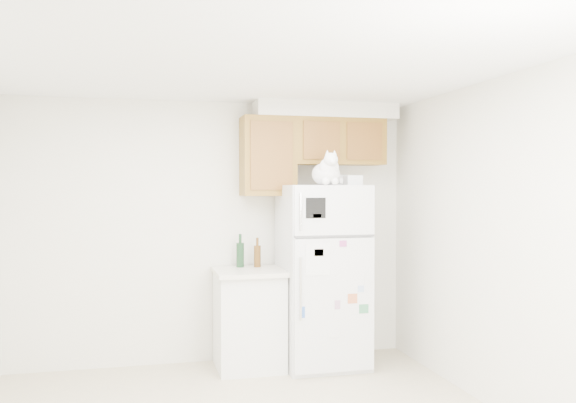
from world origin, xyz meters
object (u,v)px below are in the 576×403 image
object	(u,v)px
base_counter	(249,318)
cat	(327,172)
refrigerator	(323,275)
storage_box_back	(336,180)
storage_box_front	(353,180)
bottle_green	(240,251)
bottle_amber	(257,252)

from	to	relation	value
base_counter	cat	bearing A→B (deg)	-25.98
refrigerator	storage_box_back	xyz separation A→B (m)	(0.16, 0.10, 0.90)
cat	storage_box_front	world-z (taller)	cat
storage_box_back	storage_box_front	distance (m)	0.26
cat	storage_box_back	distance (m)	0.40
base_counter	storage_box_front	bearing A→B (deg)	-12.99
refrigerator	bottle_green	world-z (taller)	refrigerator
bottle_green	bottle_amber	size ratio (longest dim) A/B	1.12
refrigerator	storage_box_front	xyz separation A→B (m)	(0.25, -0.14, 0.89)
bottle_green	base_counter	bearing A→B (deg)	-74.04
base_counter	storage_box_back	distance (m)	1.54
refrigerator	bottle_amber	size ratio (longest dim) A/B	6.05
base_counter	cat	xyz separation A→B (m)	(0.66, -0.32, 1.35)
cat	base_counter	bearing A→B (deg)	154.02
refrigerator	bottle_green	size ratio (longest dim) A/B	5.38
storage_box_front	bottle_green	world-z (taller)	storage_box_front
storage_box_front	cat	bearing A→B (deg)	-164.06
refrigerator	bottle_green	distance (m)	0.82
storage_box_back	bottle_amber	distance (m)	1.02
bottle_green	refrigerator	bearing A→B (deg)	-19.04
bottle_green	cat	bearing A→B (deg)	-35.35
storage_box_front	bottle_green	size ratio (longest dim) A/B	0.47
cat	bottle_green	world-z (taller)	cat
refrigerator	base_counter	world-z (taller)	refrigerator
base_counter	bottle_amber	xyz separation A→B (m)	(0.11, 0.15, 0.60)
storage_box_back	storage_box_front	bearing A→B (deg)	-81.38
refrigerator	storage_box_back	size ratio (longest dim) A/B	9.44
refrigerator	storage_box_front	size ratio (longest dim) A/B	11.33
cat	storage_box_back	size ratio (longest dim) A/B	2.47
bottle_green	bottle_amber	bearing A→B (deg)	-12.75
cat	bottle_green	size ratio (longest dim) A/B	1.41
cat	storage_box_front	distance (m)	0.31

